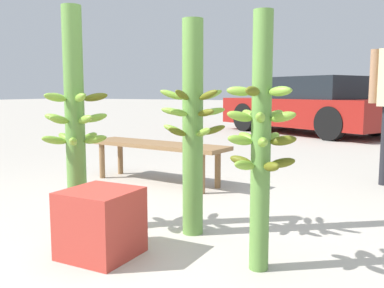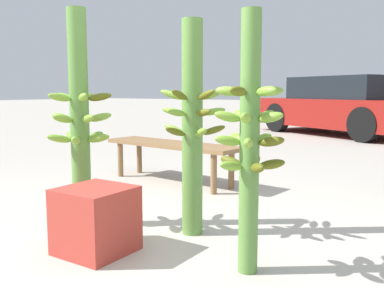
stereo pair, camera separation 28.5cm
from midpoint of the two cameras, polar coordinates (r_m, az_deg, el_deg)
The scene contains 7 objects.
ground_plane at distance 2.63m, azimuth -10.23°, elevation -14.40°, with size 80.00×80.00×0.00m, color #B2AA9E.
banana_stalk_left at distance 3.06m, azimuth -17.97°, elevation 3.09°, with size 0.45×0.46×1.52m.
banana_stalk_center at distance 2.81m, azimuth -2.81°, elevation 2.33°, with size 0.45×0.45×1.42m.
banana_stalk_right at distance 2.23m, azimuth 5.60°, elevation 0.66°, with size 0.38×0.38×1.36m.
market_bench at distance 4.47m, azimuth -6.57°, elevation -0.59°, with size 1.63×0.57×0.42m.
parked_car at distance 9.98m, azimuth 14.54°, elevation 4.93°, with size 4.31×3.34×1.26m.
produce_crate at distance 2.61m, azimuth -15.24°, elevation -10.16°, with size 0.39×0.39×0.39m.
Camera 1 is at (1.40, -1.99, 0.96)m, focal length 40.00 mm.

